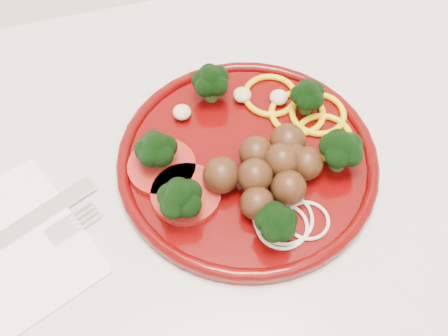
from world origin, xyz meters
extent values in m
cube|color=beige|center=(0.00, 1.70, 0.89)|extent=(2.40, 0.60, 0.03)
cylinder|color=#470304|center=(0.26, 1.70, 0.91)|extent=(0.29, 0.29, 0.01)
torus|color=#470304|center=(0.26, 1.70, 0.91)|extent=(0.29, 0.29, 0.01)
sphere|color=#482512|center=(0.32, 1.66, 0.93)|extent=(0.04, 0.04, 0.04)
sphere|color=#482512|center=(0.25, 1.63, 0.93)|extent=(0.04, 0.04, 0.04)
sphere|color=#482512|center=(0.29, 1.64, 0.93)|extent=(0.04, 0.04, 0.04)
sphere|color=#482512|center=(0.29, 1.67, 0.93)|extent=(0.04, 0.04, 0.04)
sphere|color=#482512|center=(0.26, 1.66, 0.93)|extent=(0.04, 0.04, 0.04)
sphere|color=#482512|center=(0.31, 1.69, 0.93)|extent=(0.04, 0.04, 0.04)
sphere|color=#482512|center=(0.27, 1.69, 0.93)|extent=(0.04, 0.04, 0.04)
sphere|color=#482512|center=(0.23, 1.67, 0.93)|extent=(0.04, 0.04, 0.04)
sphere|color=#482512|center=(0.30, 1.67, 0.93)|extent=(0.04, 0.04, 0.04)
torus|color=#D7B408|center=(0.34, 1.74, 0.92)|extent=(0.07, 0.07, 0.01)
torus|color=#D7B408|center=(0.36, 1.70, 0.92)|extent=(0.07, 0.07, 0.01)
torus|color=#D7B408|center=(0.32, 1.78, 0.92)|extent=(0.07, 0.07, 0.01)
torus|color=#D7B408|center=(0.36, 1.73, 0.92)|extent=(0.07, 0.07, 0.01)
cylinder|color=#720A07|center=(0.17, 1.71, 0.92)|extent=(0.08, 0.08, 0.01)
cylinder|color=#720A07|center=(0.19, 1.67, 0.92)|extent=(0.08, 0.08, 0.01)
torus|color=beige|center=(0.27, 1.61, 0.91)|extent=(0.06, 0.06, 0.00)
torus|color=beige|center=(0.30, 1.60, 0.91)|extent=(0.05, 0.05, 0.00)
torus|color=beige|center=(0.28, 1.61, 0.91)|extent=(0.06, 0.06, 0.00)
ellipsoid|color=#C6B793|center=(0.28, 1.78, 0.92)|extent=(0.02, 0.02, 0.02)
ellipsoid|color=#C6B793|center=(0.21, 1.77, 0.92)|extent=(0.02, 0.02, 0.02)
ellipsoid|color=#C6B793|center=(0.32, 1.77, 0.92)|extent=(0.02, 0.02, 0.02)
cube|color=silver|center=(0.03, 1.69, 0.91)|extent=(0.12, 0.07, 0.00)
cube|color=silver|center=(0.05, 1.67, 0.91)|extent=(0.03, 0.03, 0.00)
cube|color=silver|center=(0.08, 1.67, 0.91)|extent=(0.03, 0.02, 0.00)
cube|color=silver|center=(0.08, 1.67, 0.91)|extent=(0.03, 0.02, 0.00)
cube|color=silver|center=(0.08, 1.68, 0.91)|extent=(0.03, 0.02, 0.00)
cube|color=silver|center=(0.07, 1.69, 0.91)|extent=(0.03, 0.02, 0.00)
camera|label=1|loc=(0.14, 1.36, 1.42)|focal=45.00mm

